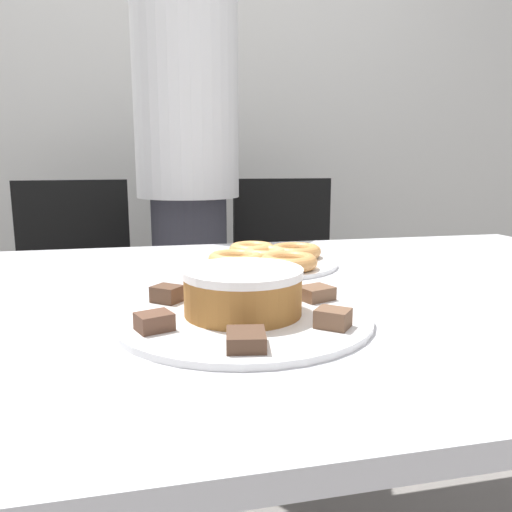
% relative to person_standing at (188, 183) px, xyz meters
% --- Properties ---
extents(wall_back, '(8.00, 0.05, 2.60)m').
position_rel_person_standing_xyz_m(wall_back, '(0.03, 0.77, 0.40)').
color(wall_back, silver).
rests_on(wall_back, ground_plane).
extents(table, '(1.92, 1.09, 0.74)m').
position_rel_person_standing_xyz_m(table, '(0.03, -0.88, -0.23)').
color(table, silver).
rests_on(table, ground_plane).
extents(person_standing, '(0.35, 0.35, 1.71)m').
position_rel_person_standing_xyz_m(person_standing, '(0.00, 0.00, 0.00)').
color(person_standing, '#383842').
rests_on(person_standing, ground_plane).
extents(office_chair_left, '(0.49, 0.49, 0.91)m').
position_rel_person_standing_xyz_m(office_chair_left, '(-0.39, 0.02, -0.46)').
color(office_chair_left, black).
rests_on(office_chair_left, ground_plane).
extents(office_chair_right, '(0.44, 0.44, 0.91)m').
position_rel_person_standing_xyz_m(office_chair_right, '(0.39, 0.02, -0.46)').
color(office_chair_right, black).
rests_on(office_chair_right, ground_plane).
extents(plate_cake, '(0.39, 0.39, 0.01)m').
position_rel_person_standing_xyz_m(plate_cake, '(-0.01, -1.05, -0.16)').
color(plate_cake, white).
rests_on(plate_cake, table).
extents(plate_donuts, '(0.33, 0.33, 0.01)m').
position_rel_person_standing_xyz_m(plate_donuts, '(0.11, -0.66, -0.16)').
color(plate_donuts, white).
rests_on(plate_donuts, table).
extents(frosted_cake, '(0.18, 0.18, 0.07)m').
position_rel_person_standing_xyz_m(frosted_cake, '(-0.01, -1.05, -0.12)').
color(frosted_cake, '#9E662D').
rests_on(frosted_cake, plate_cake).
extents(lamington_0, '(0.06, 0.06, 0.02)m').
position_rel_person_standing_xyz_m(lamington_0, '(-0.04, -1.19, -0.14)').
color(lamington_0, '#513828').
rests_on(lamington_0, plate_cake).
extents(lamington_1, '(0.06, 0.06, 0.03)m').
position_rel_person_standing_xyz_m(lamington_1, '(0.10, -1.14, -0.14)').
color(lamington_1, brown).
rests_on(lamington_1, plate_cake).
extents(lamington_2, '(0.06, 0.06, 0.02)m').
position_rel_person_standing_xyz_m(lamington_2, '(0.12, -1.00, -0.14)').
color(lamington_2, brown).
rests_on(lamington_2, plate_cake).
extents(lamington_3, '(0.06, 0.06, 0.03)m').
position_rel_person_standing_xyz_m(lamington_3, '(0.01, -0.91, -0.14)').
color(lamington_3, brown).
rests_on(lamington_3, plate_cake).
extents(lamington_4, '(0.06, 0.06, 0.03)m').
position_rel_person_standing_xyz_m(lamington_4, '(-0.12, -0.96, -0.14)').
color(lamington_4, '#513828').
rests_on(lamington_4, plate_cake).
extents(lamington_5, '(0.06, 0.05, 0.02)m').
position_rel_person_standing_xyz_m(lamington_5, '(-0.14, -1.10, -0.14)').
color(lamington_5, brown).
rests_on(lamington_5, plate_cake).
extents(donut_0, '(0.10, 0.10, 0.03)m').
position_rel_person_standing_xyz_m(donut_0, '(0.11, -0.66, -0.14)').
color(donut_0, '#E5AD66').
rests_on(donut_0, plate_donuts).
extents(donut_1, '(0.12, 0.12, 0.03)m').
position_rel_person_standing_xyz_m(donut_1, '(0.04, -0.70, -0.14)').
color(donut_1, tan).
rests_on(donut_1, plate_donuts).
extents(donut_2, '(0.12, 0.12, 0.03)m').
position_rel_person_standing_xyz_m(donut_2, '(0.14, -0.76, -0.14)').
color(donut_2, '#D18E4C').
rests_on(donut_2, plate_donuts).
extents(donut_3, '(0.12, 0.12, 0.03)m').
position_rel_person_standing_xyz_m(donut_3, '(0.20, -0.64, -0.14)').
color(donut_3, '#D18E4C').
rests_on(donut_3, plate_donuts).
extents(donut_4, '(0.11, 0.11, 0.03)m').
position_rel_person_standing_xyz_m(donut_4, '(0.10, -0.60, -0.14)').
color(donut_4, tan).
rests_on(donut_4, plate_donuts).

